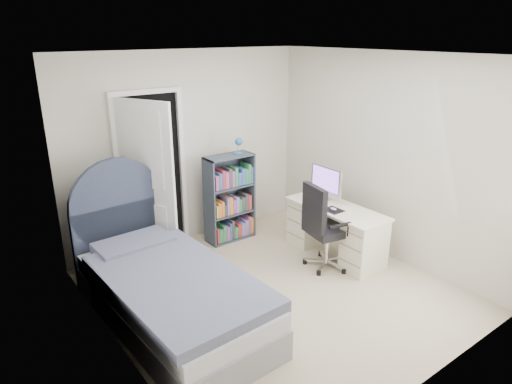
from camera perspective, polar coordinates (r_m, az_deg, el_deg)
room_shell at (r=4.60m, az=2.49°, el=1.04°), size 3.50×3.70×2.60m
door at (r=5.58m, az=-13.31°, el=1.55°), size 0.92×0.76×2.06m
bed at (r=4.64m, az=-11.07°, el=-11.82°), size 1.18×2.36×1.43m
nightstand at (r=5.73m, az=-16.06°, el=-4.91°), size 0.43×0.43×0.62m
floor_lamp at (r=5.55m, az=-14.69°, el=-4.53°), size 0.18×0.18×1.24m
bookcase at (r=6.13m, az=-3.18°, el=-1.09°), size 0.66×0.28×1.40m
desk at (r=5.83m, az=9.83°, el=-4.52°), size 0.53×1.33×1.09m
office_chair at (r=5.40m, az=8.32°, el=-3.87°), size 0.57×0.59×1.06m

